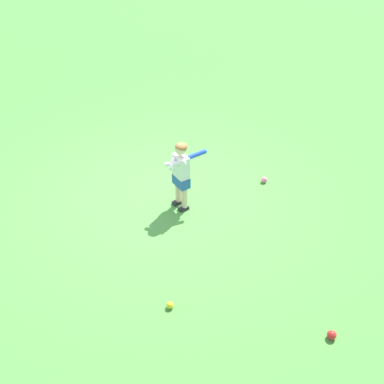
{
  "coord_description": "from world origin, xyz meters",
  "views": [
    {
      "loc": [
        2.71,
        5.24,
        4.41
      ],
      "look_at": [
        -0.07,
        0.67,
        0.45
      ],
      "focal_mm": 44.78,
      "sensor_mm": 36.0,
      "label": 1
    }
  ],
  "objects": [
    {
      "name": "play_ball_by_bucket",
      "position": [
        -1.51,
        0.52,
        0.05
      ],
      "size": [
        0.09,
        0.09,
        0.09
      ],
      "primitive_type": "sphere",
      "color": "pink",
      "rests_on": "ground"
    },
    {
      "name": "play_ball_behind_batter",
      "position": [
        1.01,
        1.96,
        0.04
      ],
      "size": [
        0.09,
        0.09,
        0.09
      ],
      "primitive_type": "sphere",
      "color": "yellow",
      "rests_on": "ground"
    },
    {
      "name": "child_batter",
      "position": [
        -0.08,
        0.37,
        0.65
      ],
      "size": [
        0.63,
        0.33,
        1.08
      ],
      "color": "#232328",
      "rests_on": "ground"
    },
    {
      "name": "ground_plane",
      "position": [
        0.0,
        0.0,
        0.0
      ],
      "size": [
        40.0,
        40.0,
        0.0
      ],
      "primitive_type": "plane",
      "color": "#519942"
    },
    {
      "name": "play_ball_midfield",
      "position": [
        -0.29,
        3.24,
        0.05
      ],
      "size": [
        0.1,
        0.1,
        0.1
      ],
      "primitive_type": "sphere",
      "color": "red",
      "rests_on": "ground"
    }
  ]
}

